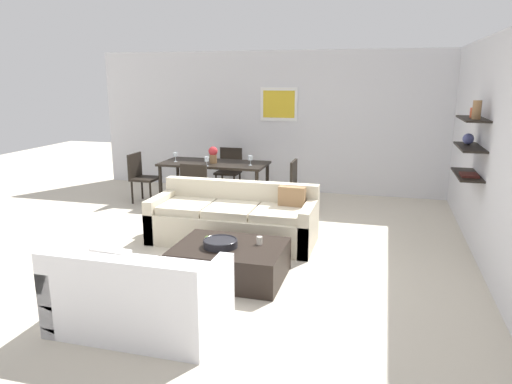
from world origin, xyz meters
TOP-DOWN VIEW (x-y plane):
  - ground_plane at (0.00, 0.00)m, footprint 18.00×18.00m
  - back_wall_unit at (0.30, 3.53)m, footprint 8.40×0.09m
  - right_wall_shelf_unit at (3.03, 0.60)m, footprint 0.34×8.20m
  - sofa_beige at (-0.08, 0.34)m, footprint 2.22×0.90m
  - loveseat_white at (-0.19, -2.09)m, footprint 1.46×0.90m
  - coffee_table at (0.25, -0.84)m, footprint 1.20×0.91m
  - decorative_bowl at (0.16, -0.91)m, footprint 0.38×0.38m
  - candle_jar at (0.55, -0.72)m, footprint 0.06×0.06m
  - apple_on_coffee_table at (-0.04, -0.79)m, footprint 0.07×0.07m
  - dining_table at (-1.02, 2.14)m, footprint 1.86×0.84m
  - dining_chair_left_near at (-2.36, 1.95)m, footprint 0.44×0.44m
  - dining_chair_right_near at (0.31, 1.95)m, footprint 0.44×0.44m
  - dining_chair_foot at (-1.02, 1.31)m, footprint 0.44×0.44m
  - dining_chair_head at (-1.02, 2.97)m, footprint 0.44×0.44m
  - wine_glass_left_near at (-1.71, 2.03)m, footprint 0.07×0.07m
  - wine_glass_foot at (-1.02, 1.78)m, footprint 0.07×0.07m
  - wine_glass_right_near at (-0.34, 2.03)m, footprint 0.08×0.08m
  - centerpiece_vase at (-1.02, 2.08)m, footprint 0.16×0.16m

SIDE VIEW (x-z plane):
  - ground_plane at x=0.00m, z-range 0.00..0.00m
  - coffee_table at x=0.25m, z-range 0.00..0.38m
  - sofa_beige at x=-0.08m, z-range -0.10..0.68m
  - loveseat_white at x=-0.19m, z-range -0.10..0.68m
  - apple_on_coffee_table at x=-0.04m, z-range 0.38..0.45m
  - candle_jar at x=0.55m, z-range 0.38..0.47m
  - decorative_bowl at x=0.16m, z-range 0.38..0.47m
  - dining_chair_left_near at x=-2.36m, z-range 0.06..0.94m
  - dining_chair_right_near at x=0.31m, z-range 0.06..0.94m
  - dining_chair_foot at x=-1.02m, z-range 0.06..0.94m
  - dining_chair_head at x=-1.02m, z-range 0.06..0.94m
  - dining_table at x=-1.02m, z-range 0.30..1.05m
  - wine_glass_foot at x=-1.02m, z-range 0.78..0.94m
  - wine_glass_right_near at x=-0.34m, z-range 0.79..0.95m
  - wine_glass_left_near at x=-1.71m, z-range 0.79..0.96m
  - centerpiece_vase at x=-1.02m, z-range 0.76..1.05m
  - right_wall_shelf_unit at x=3.03m, z-range 0.00..2.70m
  - back_wall_unit at x=0.30m, z-range 0.00..2.70m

